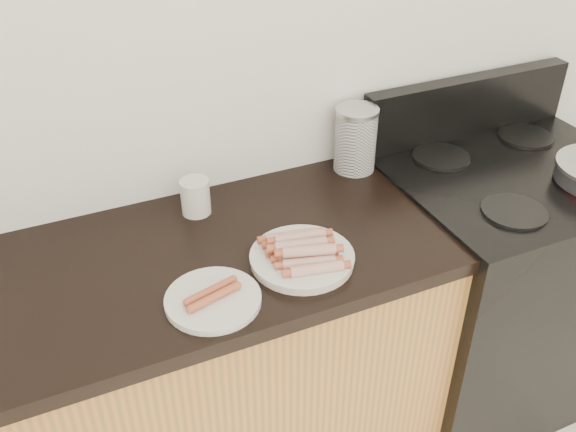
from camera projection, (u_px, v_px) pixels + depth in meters
name	position (u px, v px, depth m)	size (l,w,h in m)	color
wall_back	(237.00, 50.00, 1.71)	(4.00, 0.04, 2.60)	silver
counter_slab	(7.00, 314.00, 1.48)	(2.20, 0.62, 0.04)	black
stove	(493.00, 286.00, 2.21)	(0.76, 0.65, 0.91)	black
stove_panel	(467.00, 106.00, 2.11)	(0.76, 0.06, 0.20)	black
burner_near_left	(514.00, 212.00, 1.76)	(0.18, 0.18, 0.01)	black
burner_far_left	(441.00, 157.00, 2.02)	(0.18, 0.18, 0.01)	black
burner_far_right	(526.00, 137.00, 2.13)	(0.18, 0.18, 0.01)	black
main_plate	(302.00, 259.00, 1.60)	(0.26, 0.26, 0.02)	white
side_plate	(213.00, 300.00, 1.47)	(0.22, 0.22, 0.02)	white
hotdog_pile	(302.00, 250.00, 1.58)	(0.13, 0.21, 0.05)	maroon
plain_sausages	(213.00, 294.00, 1.46)	(0.13, 0.08, 0.02)	#BC6E45
canister	(355.00, 139.00, 1.93)	(0.13, 0.13, 0.20)	white
mug	(195.00, 197.00, 1.76)	(0.08, 0.08, 0.10)	white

